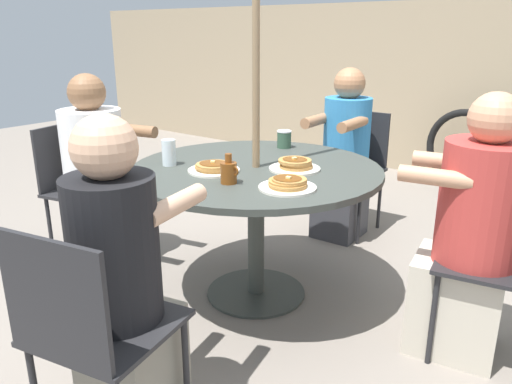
{
  "coord_description": "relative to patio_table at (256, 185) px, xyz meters",
  "views": [
    {
      "loc": [
        1.5,
        -1.97,
        1.4
      ],
      "look_at": [
        0.0,
        0.0,
        0.59
      ],
      "focal_mm": 35.0,
      "sensor_mm": 36.0,
      "label": 1
    }
  ],
  "objects": [
    {
      "name": "ground_plane",
      "position": [
        0.0,
        0.0,
        -0.63
      ],
      "size": [
        12.0,
        12.0,
        0.0
      ],
      "primitive_type": "plane",
      "color": "gray"
    },
    {
      "name": "back_fence",
      "position": [
        0.0,
        3.0,
        0.21
      ],
      "size": [
        10.0,
        0.06,
        1.67
      ],
      "primitive_type": "cube",
      "color": "tan",
      "rests_on": "ground"
    },
    {
      "name": "patio_table",
      "position": [
        0.0,
        0.0,
        0.0
      ],
      "size": [
        1.29,
        1.29,
        0.73
      ],
      "color": "#383D38",
      "rests_on": "ground"
    },
    {
      "name": "umbrella_pole",
      "position": [
        0.0,
        0.0,
        0.54
      ],
      "size": [
        0.04,
        0.04,
        2.33
      ],
      "primitive_type": "cylinder",
      "color": "#846B4C",
      "rests_on": "ground"
    },
    {
      "name": "patio_chair_north",
      "position": [
        0.24,
        -1.19,
        -0.13
      ],
      "size": [
        0.5,
        0.5,
        0.85
      ],
      "rotation": [
        0.0,
        0.0,
        0.2
      ],
      "color": "#232326",
      "rests_on": "ground"
    },
    {
      "name": "diner_north",
      "position": [
        0.21,
        -1.03,
        -0.09
      ],
      "size": [
        0.38,
        0.51,
        1.16
      ],
      "rotation": [
        0.0,
        0.0,
        0.2
      ],
      "color": "gray",
      "rests_on": "ground"
    },
    {
      "name": "patio_chair_east",
      "position": [
        1.2,
        0.19,
        -0.13
      ],
      "size": [
        0.48,
        0.48,
        0.85
      ],
      "rotation": [
        0.0,
        0.0,
        -4.55
      ],
      "color": "#232326",
      "rests_on": "ground"
    },
    {
      "name": "diner_east",
      "position": [
        1.04,
        0.16,
        -0.1
      ],
      "size": [
        0.53,
        0.42,
        1.17
      ],
      "rotation": [
        0.0,
        0.0,
        -4.55
      ],
      "color": "beige",
      "rests_on": "ground"
    },
    {
      "name": "patio_chair_south",
      "position": [
        -0.05,
        1.22,
        -0.13
      ],
      "size": [
        0.44,
        0.44,
        0.85
      ],
      "rotation": [
        0.0,
        0.0,
        -3.1
      ],
      "color": "#232326",
      "rests_on": "ground"
    },
    {
      "name": "diner_south",
      "position": [
        -0.04,
        1.05,
        -0.09
      ],
      "size": [
        0.34,
        0.52,
        1.17
      ],
      "rotation": [
        0.0,
        0.0,
        -3.1
      ],
      "color": "#3D3D42",
      "rests_on": "ground"
    },
    {
      "name": "patio_chair_west",
      "position": [
        -1.19,
        -0.27,
        -0.13
      ],
      "size": [
        0.51,
        0.51,
        0.85
      ],
      "rotation": [
        0.0,
        0.0,
        -1.34
      ],
      "color": "#232326",
      "rests_on": "ground"
    },
    {
      "name": "diner_west",
      "position": [
        -1.02,
        -0.24,
        -0.1
      ],
      "size": [
        0.57,
        0.46,
        1.17
      ],
      "rotation": [
        0.0,
        0.0,
        -1.34
      ],
      "color": "slate",
      "rests_on": "ground"
    },
    {
      "name": "pancake_plate_a",
      "position": [
        0.19,
        0.08,
        0.12
      ],
      "size": [
        0.26,
        0.26,
        0.06
      ],
      "color": "silver",
      "rests_on": "patio_table"
    },
    {
      "name": "pancake_plate_b",
      "position": [
        0.34,
        -0.21,
        0.12
      ],
      "size": [
        0.26,
        0.26,
        0.06
      ],
      "color": "silver",
      "rests_on": "patio_table"
    },
    {
      "name": "pancake_plate_c",
      "position": [
        -0.11,
        -0.19,
        0.12
      ],
      "size": [
        0.26,
        0.26,
        0.05
      ],
      "color": "silver",
      "rests_on": "patio_table"
    },
    {
      "name": "syrup_bottle",
      "position": [
        0.08,
        -0.3,
        0.15
      ],
      "size": [
        0.1,
        0.08,
        0.14
      ],
      "color": "brown",
      "rests_on": "patio_table"
    },
    {
      "name": "coffee_cup",
      "position": [
        -0.13,
        0.45,
        0.15
      ],
      "size": [
        0.09,
        0.09,
        0.1
      ],
      "color": "#33513D",
      "rests_on": "patio_table"
    },
    {
      "name": "drinking_glass_a",
      "position": [
        -0.38,
        -0.24,
        0.17
      ],
      "size": [
        0.07,
        0.07,
        0.13
      ],
      "primitive_type": "cylinder",
      "color": "silver",
      "rests_on": "patio_table"
    },
    {
      "name": "bicycle",
      "position": [
        0.7,
        2.68,
        -0.26
      ],
      "size": [
        1.52,
        0.44,
        0.75
      ],
      "rotation": [
        0.0,
        0.0,
        -0.15
      ],
      "color": "black",
      "rests_on": "ground"
    }
  ]
}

